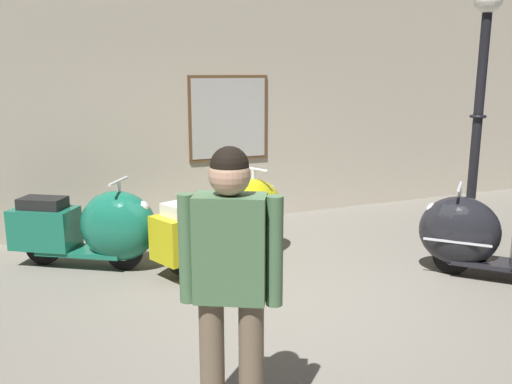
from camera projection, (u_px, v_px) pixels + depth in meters
name	position (u px, v px, depth m)	size (l,w,h in m)	color
ground_plane	(303.00, 313.00, 4.82)	(60.00, 60.00, 0.00)	slate
showroom_back_wall	(184.00, 85.00, 7.29)	(18.00, 0.63, 3.87)	#BCB29E
scooter_0	(96.00, 228.00, 5.85)	(1.62, 1.28, 1.00)	black
scooter_1	(234.00, 221.00, 6.05)	(1.77, 1.08, 1.04)	black
scooter_2	(485.00, 237.00, 5.55)	(1.41, 1.47, 0.97)	black
lamppost	(479.00, 101.00, 6.26)	(0.31, 0.31, 3.06)	black
visitor_0	(231.00, 275.00, 3.00)	(0.52, 0.40, 1.72)	black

